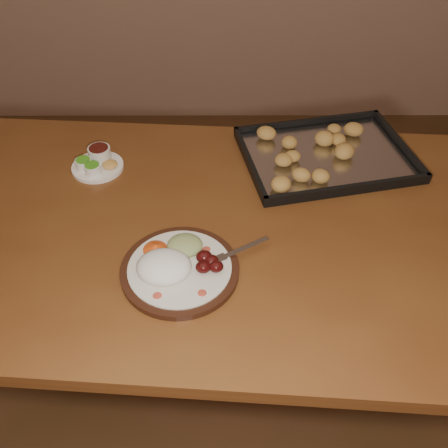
{
  "coord_description": "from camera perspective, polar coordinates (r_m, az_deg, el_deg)",
  "views": [
    {
      "loc": [
        0.15,
        -0.67,
        1.61
      ],
      "look_at": [
        0.15,
        0.22,
        0.77
      ],
      "focal_mm": 40.0,
      "sensor_mm": 36.0,
      "label": 1
    }
  ],
  "objects": [
    {
      "name": "condiment_saucer",
      "position": [
        1.47,
        -14.34,
        6.83
      ],
      "size": [
        0.15,
        0.15,
        0.05
      ],
      "rotation": [
        0.0,
        0.0,
        -0.38
      ],
      "color": "white",
      "rests_on": "dining_table"
    },
    {
      "name": "ground",
      "position": [
        1.75,
        -5.32,
        -23.87
      ],
      "size": [
        4.0,
        4.0,
        0.0
      ],
      "primitive_type": "plane",
      "color": "brown",
      "rests_on": "ground"
    },
    {
      "name": "baking_tray",
      "position": [
        1.49,
        11.59,
        7.86
      ],
      "size": [
        0.53,
        0.44,
        0.05
      ],
      "rotation": [
        0.0,
        0.0,
        0.21
      ],
      "color": "black",
      "rests_on": "dining_table"
    },
    {
      "name": "dining_table",
      "position": [
        1.32,
        -0.76,
        -3.03
      ],
      "size": [
        1.56,
        1.01,
        0.75
      ],
      "rotation": [
        0.0,
        0.0,
        -0.07
      ],
      "color": "brown",
      "rests_on": "ground"
    },
    {
      "name": "dinner_plate",
      "position": [
        1.13,
        -5.44,
        -4.8
      ],
      "size": [
        0.34,
        0.27,
        0.06
      ],
      "rotation": [
        0.0,
        0.0,
        0.23
      ],
      "color": "black",
      "rests_on": "dining_table"
    }
  ]
}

